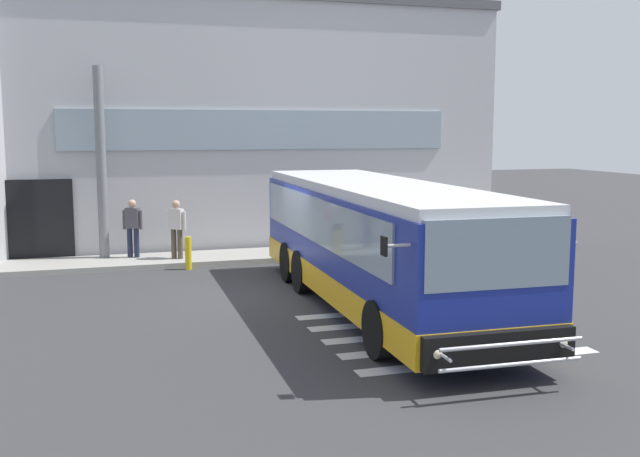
# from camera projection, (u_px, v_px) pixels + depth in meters

# --- Properties ---
(ground_plane) EXTENTS (80.00, 90.00, 0.02)m
(ground_plane) POSITION_uv_depth(u_px,v_px,m) (278.00, 293.00, 17.42)
(ground_plane) COLOR #353538
(ground_plane) RESTS_ON ground
(bay_paint_stripes) EXTENTS (4.40, 3.96, 0.01)m
(bay_paint_stripes) POSITION_uv_depth(u_px,v_px,m) (434.00, 333.00, 14.02)
(bay_paint_stripes) COLOR silver
(bay_paint_stripes) RESTS_ON ground
(terminal_building) EXTENTS (19.89, 13.80, 8.05)m
(terminal_building) POSITION_uv_depth(u_px,v_px,m) (186.00, 124.00, 27.64)
(terminal_building) COLOR #B7B7BC
(terminal_building) RESTS_ON ground
(boarding_curb) EXTENTS (22.09, 2.00, 0.15)m
(boarding_curb) POSITION_uv_depth(u_px,v_px,m) (239.00, 256.00, 21.96)
(boarding_curb) COLOR #9E9B93
(boarding_curb) RESTS_ON ground
(entry_support_column) EXTENTS (0.28, 0.28, 5.43)m
(entry_support_column) POSITION_uv_depth(u_px,v_px,m) (101.00, 163.00, 21.04)
(entry_support_column) COLOR slate
(entry_support_column) RESTS_ON boarding_curb
(bus_main_foreground) EXTENTS (3.27, 10.84, 2.70)m
(bus_main_foreground) POSITION_uv_depth(u_px,v_px,m) (378.00, 247.00, 15.75)
(bus_main_foreground) COLOR navy
(bus_main_foreground) RESTS_ON ground
(passenger_near_column) EXTENTS (0.55, 0.35, 1.68)m
(passenger_near_column) POSITION_uv_depth(u_px,v_px,m) (133.00, 225.00, 21.28)
(passenger_near_column) COLOR #1E2338
(passenger_near_column) RESTS_ON boarding_curb
(passenger_by_doorway) EXTENTS (0.52, 0.50, 1.68)m
(passenger_by_doorway) POSITION_uv_depth(u_px,v_px,m) (177.00, 225.00, 21.09)
(passenger_by_doorway) COLOR #4C4233
(passenger_by_doorway) RESTS_ON boarding_curb
(safety_bollard_yellow) EXTENTS (0.18, 0.18, 0.90)m
(safety_bollard_yellow) POSITION_uv_depth(u_px,v_px,m) (188.00, 253.00, 20.30)
(safety_bollard_yellow) COLOR yellow
(safety_bollard_yellow) RESTS_ON ground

